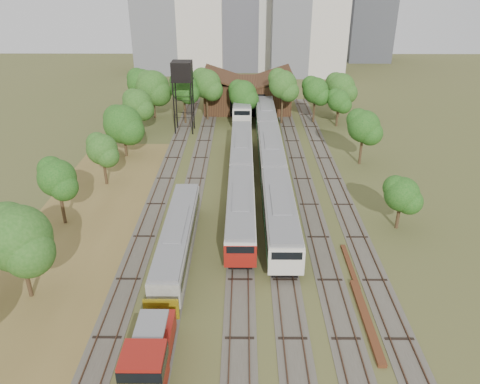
{
  "coord_description": "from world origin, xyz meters",
  "views": [
    {
      "loc": [
        -1.77,
        -30.82,
        25.37
      ],
      "look_at": [
        -2.11,
        15.96,
        2.5
      ],
      "focal_mm": 35.0,
      "sensor_mm": 36.0,
      "label": 1
    }
  ],
  "objects_px": {
    "shunter_locomotive": "(150,356)",
    "railcar_red_set": "(241,177)",
    "water_tower": "(182,73)",
    "railcar_green_set": "(271,154)"
  },
  "relations": [
    {
      "from": "water_tower",
      "to": "shunter_locomotive",
      "type": "bearing_deg",
      "value": -86.07
    },
    {
      "from": "shunter_locomotive",
      "to": "water_tower",
      "type": "distance_m",
      "value": 52.62
    },
    {
      "from": "shunter_locomotive",
      "to": "railcar_red_set",
      "type": "bearing_deg",
      "value": 78.21
    },
    {
      "from": "railcar_green_set",
      "to": "water_tower",
      "type": "relative_size",
      "value": 4.51
    },
    {
      "from": "railcar_red_set",
      "to": "water_tower",
      "type": "relative_size",
      "value": 2.99
    },
    {
      "from": "shunter_locomotive",
      "to": "water_tower",
      "type": "xyz_separation_m",
      "value": [
        -3.57,
        51.89,
        7.99
      ]
    },
    {
      "from": "railcar_green_set",
      "to": "shunter_locomotive",
      "type": "relative_size",
      "value": 6.43
    },
    {
      "from": "railcar_red_set",
      "to": "water_tower",
      "type": "distance_m",
      "value": 26.22
    },
    {
      "from": "railcar_red_set",
      "to": "railcar_green_set",
      "type": "relative_size",
      "value": 0.66
    },
    {
      "from": "railcar_green_set",
      "to": "shunter_locomotive",
      "type": "distance_m",
      "value": 37.63
    }
  ]
}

